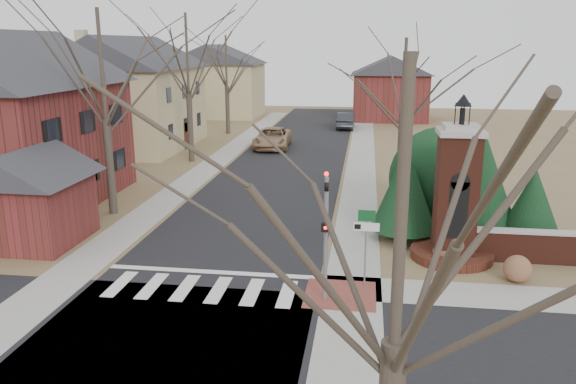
% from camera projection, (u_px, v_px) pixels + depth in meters
% --- Properties ---
extents(ground, '(120.00, 120.00, 0.00)m').
position_uv_depth(ground, '(195.00, 299.00, 18.73)').
color(ground, brown).
rests_on(ground, ground).
extents(main_street, '(8.00, 70.00, 0.01)m').
position_uv_depth(main_street, '(287.00, 164.00, 39.79)').
color(main_street, black).
rests_on(main_street, ground).
extents(cross_street, '(120.00, 8.00, 0.01)m').
position_uv_depth(cross_street, '(163.00, 345.00, 15.86)').
color(cross_street, black).
rests_on(cross_street, ground).
extents(crosswalk_zone, '(8.00, 2.20, 0.02)m').
position_uv_depth(crosswalk_zone, '(202.00, 289.00, 19.50)').
color(crosswalk_zone, silver).
rests_on(crosswalk_zone, ground).
extents(stop_bar, '(8.00, 0.35, 0.02)m').
position_uv_depth(stop_bar, '(213.00, 272.00, 20.93)').
color(stop_bar, silver).
rests_on(stop_bar, ground).
extents(sidewalk_right_main, '(2.00, 60.00, 0.02)m').
position_uv_depth(sidewalk_right_main, '(361.00, 166.00, 39.09)').
color(sidewalk_right_main, gray).
rests_on(sidewalk_right_main, ground).
extents(sidewalk_left, '(2.00, 60.00, 0.02)m').
position_uv_depth(sidewalk_left, '(216.00, 162.00, 40.49)').
color(sidewalk_left, gray).
rests_on(sidewalk_left, ground).
extents(curb_apron, '(2.40, 2.40, 0.02)m').
position_uv_depth(curb_apron, '(340.00, 295.00, 19.04)').
color(curb_apron, brown).
rests_on(curb_apron, ground).
extents(traffic_signal_pole, '(0.28, 0.41, 4.50)m').
position_uv_depth(traffic_signal_pole, '(326.00, 226.00, 18.04)').
color(traffic_signal_pole, slate).
rests_on(traffic_signal_pole, ground).
extents(sign_post, '(0.90, 0.07, 2.75)m').
position_uv_depth(sign_post, '(366.00, 232.00, 19.39)').
color(sign_post, slate).
rests_on(sign_post, ground).
extents(brick_gate_monument, '(3.20, 3.20, 6.47)m').
position_uv_depth(brick_gate_monument, '(455.00, 206.00, 21.75)').
color(brick_gate_monument, '#512317').
rests_on(brick_gate_monument, ground).
extents(brick_garden_wall, '(7.50, 0.50, 1.30)m').
position_uv_depth(brick_garden_wall, '(573.00, 248.00, 21.54)').
color(brick_garden_wall, '#512317').
rests_on(brick_garden_wall, ground).
extents(house_brick_left, '(9.80, 11.80, 9.42)m').
position_uv_depth(house_brick_left, '(4.00, 116.00, 28.85)').
color(house_brick_left, maroon).
rests_on(house_brick_left, ground).
extents(house_stucco_left, '(9.80, 12.80, 9.28)m').
position_uv_depth(house_stucco_left, '(130.00, 91.00, 45.21)').
color(house_stucco_left, tan).
rests_on(house_stucco_left, ground).
extents(garage_left, '(4.80, 4.80, 4.29)m').
position_uv_depth(garage_left, '(29.00, 192.00, 23.60)').
color(garage_left, maroon).
rests_on(garage_left, ground).
extents(house_distant_left, '(10.80, 8.80, 8.53)m').
position_uv_depth(house_distant_left, '(216.00, 79.00, 65.20)').
color(house_distant_left, tan).
rests_on(house_distant_left, ground).
extents(house_distant_right, '(8.80, 8.80, 7.30)m').
position_uv_depth(house_distant_right, '(390.00, 86.00, 62.67)').
color(house_distant_right, maroon).
rests_on(house_distant_right, ground).
extents(evergreen_near, '(2.80, 2.80, 4.10)m').
position_uv_depth(evergreen_near, '(405.00, 188.00, 23.88)').
color(evergreen_near, '#473D33').
rests_on(evergreen_near, ground).
extents(evergreen_mid, '(3.40, 3.40, 4.70)m').
position_uv_depth(evergreen_mid, '(480.00, 178.00, 24.51)').
color(evergreen_mid, '#473D33').
rests_on(evergreen_mid, ground).
extents(evergreen_far, '(2.40, 2.40, 3.30)m').
position_uv_depth(evergreen_far, '(533.00, 201.00, 23.46)').
color(evergreen_far, '#473D33').
rests_on(evergreen_far, ground).
extents(evergreen_mass, '(4.80, 4.80, 4.80)m').
position_uv_depth(evergreen_mass, '(441.00, 174.00, 26.01)').
color(evergreen_mass, black).
rests_on(evergreen_mass, ground).
extents(bare_tree_0, '(8.05, 8.05, 11.15)m').
position_uv_depth(bare_tree_0, '(101.00, 56.00, 26.32)').
color(bare_tree_0, '#473D33').
rests_on(bare_tree_0, ground).
extents(bare_tree_1, '(8.40, 8.40, 11.64)m').
position_uv_depth(bare_tree_1, '(187.00, 47.00, 38.68)').
color(bare_tree_1, '#473D33').
rests_on(bare_tree_1, ground).
extents(bare_tree_2, '(7.35, 7.35, 10.19)m').
position_uv_depth(bare_tree_2, '(226.00, 58.00, 51.45)').
color(bare_tree_2, '#473D33').
rests_on(bare_tree_2, ground).
extents(bare_tree_3, '(7.00, 7.00, 9.70)m').
position_uv_depth(bare_tree_3, '(405.00, 73.00, 31.33)').
color(bare_tree_3, '#473D33').
rests_on(bare_tree_3, ground).
extents(bare_tree_4, '(6.65, 6.65, 9.21)m').
position_uv_depth(bare_tree_4, '(403.00, 188.00, 7.69)').
color(bare_tree_4, '#473D33').
rests_on(bare_tree_4, ground).
extents(pickup_truck, '(2.97, 5.99, 1.63)m').
position_uv_depth(pickup_truck, '(273.00, 138.00, 45.74)').
color(pickup_truck, '#A07B57').
rests_on(pickup_truck, ground).
extents(distant_car, '(1.71, 4.84, 1.59)m').
position_uv_depth(distant_car, '(346.00, 120.00, 56.37)').
color(distant_car, '#2D2F33').
rests_on(distant_car, ground).
extents(dry_shrub_left, '(0.79, 0.79, 0.79)m').
position_uv_depth(dry_shrub_left, '(443.00, 252.00, 21.88)').
color(dry_shrub_left, brown).
rests_on(dry_shrub_left, ground).
extents(dry_shrub_right, '(0.98, 0.98, 0.98)m').
position_uv_depth(dry_shrub_right, '(517.00, 269.00, 20.00)').
color(dry_shrub_right, brown).
rests_on(dry_shrub_right, ground).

